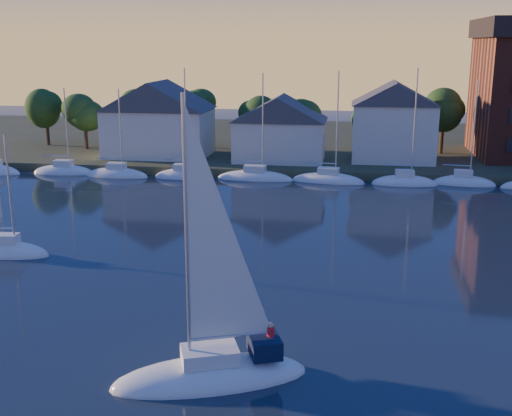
% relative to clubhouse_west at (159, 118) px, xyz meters
% --- Properties ---
extents(shoreline_land, '(160.00, 50.00, 2.00)m').
position_rel_clubhouse_west_xyz_m(shoreline_land, '(22.00, 17.00, -5.93)').
color(shoreline_land, '#353D23').
rests_on(shoreline_land, ground).
extents(wooden_dock, '(120.00, 3.00, 1.00)m').
position_rel_clubhouse_west_xyz_m(wooden_dock, '(22.00, -6.00, -5.93)').
color(wooden_dock, brown).
rests_on(wooden_dock, ground).
extents(clubhouse_west, '(13.65, 9.45, 9.64)m').
position_rel_clubhouse_west_xyz_m(clubhouse_west, '(0.00, 0.00, 0.00)').
color(clubhouse_west, white).
rests_on(clubhouse_west, shoreline_land).
extents(clubhouse_centre, '(11.55, 8.40, 8.08)m').
position_rel_clubhouse_west_xyz_m(clubhouse_centre, '(16.00, -1.00, -0.80)').
color(clubhouse_centre, white).
rests_on(clubhouse_centre, shoreline_land).
extents(clubhouse_east, '(10.50, 8.40, 9.80)m').
position_rel_clubhouse_west_xyz_m(clubhouse_east, '(30.00, 1.00, 0.07)').
color(clubhouse_east, white).
rests_on(clubhouse_east, shoreline_land).
extents(tree_line, '(93.40, 5.40, 8.90)m').
position_rel_clubhouse_west_xyz_m(tree_line, '(24.00, 5.00, 1.24)').
color(tree_line, '#3C291B').
rests_on(tree_line, shoreline_land).
extents(moored_fleet, '(71.50, 2.40, 12.05)m').
position_rel_clubhouse_west_xyz_m(moored_fleet, '(14.00, -9.00, -5.83)').
color(moored_fleet, silver).
rests_on(moored_fleet, ground).
extents(hero_sailboat, '(9.74, 6.11, 14.43)m').
position_rel_clubhouse_west_xyz_m(hero_sailboat, '(18.97, -54.16, -5.33)').
color(hero_sailboat, silver).
rests_on(hero_sailboat, ground).
extents(drifting_sailboat_left, '(6.44, 2.57, 10.15)m').
position_rel_clubhouse_west_xyz_m(drifting_sailboat_left, '(-0.03, -38.68, -5.83)').
color(drifting_sailboat_left, silver).
rests_on(drifting_sailboat_left, ground).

